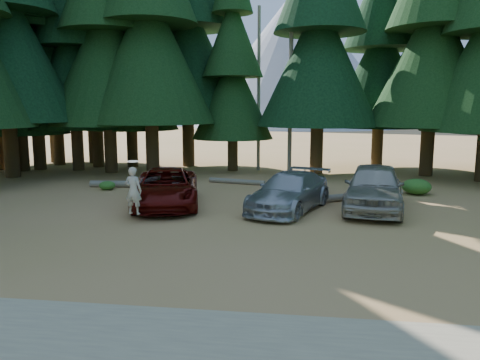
# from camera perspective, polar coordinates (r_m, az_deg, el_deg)

# --- Properties ---
(ground) EXTENTS (160.00, 160.00, 0.00)m
(ground) POSITION_cam_1_polar(r_m,az_deg,el_deg) (13.96, 0.79, -7.61)
(ground) COLOR #A88647
(ground) RESTS_ON ground
(gravel_strip) EXTENTS (26.00, 3.50, 0.01)m
(gravel_strip) POSITION_cam_1_polar(r_m,az_deg,el_deg) (8.02, -5.24, -20.74)
(gravel_strip) COLOR gray
(gravel_strip) RESTS_ON ground
(forest_belt_north) EXTENTS (36.00, 7.00, 22.00)m
(forest_belt_north) POSITION_cam_1_polar(r_m,az_deg,el_deg) (28.60, 4.44, 0.91)
(forest_belt_north) COLOR black
(forest_belt_north) RESTS_ON ground
(snag_front) EXTENTS (0.24, 0.24, 12.00)m
(snag_front) POSITION_cam_1_polar(r_m,az_deg,el_deg) (27.87, 6.21, 13.04)
(snag_front) COLOR #686453
(snag_front) RESTS_ON ground
(snag_back) EXTENTS (0.20, 0.20, 10.00)m
(snag_back) POSITION_cam_1_polar(r_m,az_deg,el_deg) (29.43, 2.30, 10.91)
(snag_back) COLOR #686453
(snag_back) RESTS_ON ground
(mountain_peak) EXTENTS (48.00, 50.00, 28.00)m
(mountain_peak) POSITION_cam_1_polar(r_m,az_deg,el_deg) (101.98, 5.51, 13.78)
(mountain_peak) COLOR #9A9DA3
(mountain_peak) RESTS_ON ground
(red_pickup) EXTENTS (3.70, 5.86, 1.51)m
(red_pickup) POSITION_cam_1_polar(r_m,az_deg,el_deg) (19.04, -9.01, -0.93)
(red_pickup) COLOR #530A07
(red_pickup) RESTS_ON ground
(silver_minivan_center) EXTENTS (3.64, 5.41, 1.46)m
(silver_minivan_center) POSITION_cam_1_polar(r_m,az_deg,el_deg) (18.12, 6.06, -1.44)
(silver_minivan_center) COLOR #ACB0B4
(silver_minivan_center) RESTS_ON ground
(silver_minivan_right) EXTENTS (2.99, 5.59, 1.81)m
(silver_minivan_right) POSITION_cam_1_polar(r_m,az_deg,el_deg) (18.76, 16.03, -0.84)
(silver_minivan_right) COLOR #ACA699
(silver_minivan_right) RESTS_ON ground
(frisbee_player) EXTENTS (0.64, 0.46, 1.83)m
(frisbee_player) POSITION_cam_1_polar(r_m,az_deg,el_deg) (16.30, -12.87, -1.23)
(frisbee_player) COLOR beige
(frisbee_player) RESTS_ON ground
(log_left) EXTENTS (4.67, 0.77, 0.33)m
(log_left) POSITION_cam_1_polar(r_m,az_deg,el_deg) (23.82, -12.49, -0.49)
(log_left) COLOR #686453
(log_left) RESTS_ON ground
(log_mid) EXTENTS (3.05, 1.00, 0.25)m
(log_mid) POSITION_cam_1_polar(r_m,az_deg,el_deg) (24.33, -0.41, -0.18)
(log_mid) COLOR #686453
(log_mid) RESTS_ON ground
(log_right) EXTENTS (4.38, 2.65, 0.31)m
(log_right) POSITION_cam_1_polar(r_m,az_deg,el_deg) (20.76, 13.91, -1.94)
(log_right) COLOR #686453
(log_right) RESTS_ON ground
(shrub_far_left) EXTENTS (0.91, 0.91, 0.50)m
(shrub_far_left) POSITION_cam_1_polar(r_m,az_deg,el_deg) (21.12, -12.12, -1.44)
(shrub_far_left) COLOR #26671F
(shrub_far_left) RESTS_ON ground
(shrub_left) EXTENTS (1.07, 1.07, 0.59)m
(shrub_left) POSITION_cam_1_polar(r_m,az_deg,el_deg) (22.94, -11.17, -0.48)
(shrub_left) COLOR #26671F
(shrub_left) RESTS_ON ground
(shrub_center_left) EXTENTS (0.95, 0.95, 0.52)m
(shrub_center_left) POSITION_cam_1_polar(r_m,az_deg,el_deg) (20.77, 4.86, -1.41)
(shrub_center_left) COLOR #26671F
(shrub_center_left) RESTS_ON ground
(shrub_center_right) EXTENTS (1.13, 1.13, 0.62)m
(shrub_center_right) POSITION_cam_1_polar(r_m,az_deg,el_deg) (22.16, 9.09, -0.71)
(shrub_center_right) COLOR #26671F
(shrub_center_right) RESTS_ON ground
(shrub_right) EXTENTS (1.12, 1.12, 0.61)m
(shrub_right) POSITION_cam_1_polar(r_m,az_deg,el_deg) (20.69, 7.64, -1.37)
(shrub_right) COLOR #26671F
(shrub_right) RESTS_ON ground
(shrub_far_right) EXTENTS (1.30, 1.30, 0.71)m
(shrub_far_right) POSITION_cam_1_polar(r_m,az_deg,el_deg) (22.88, 20.72, -0.75)
(shrub_far_right) COLOR #26671F
(shrub_far_right) RESTS_ON ground
(shrub_edge_west) EXTENTS (0.77, 0.77, 0.42)m
(shrub_edge_west) POSITION_cam_1_polar(r_m,az_deg,el_deg) (23.49, -15.88, -0.64)
(shrub_edge_west) COLOR #26671F
(shrub_edge_west) RESTS_ON ground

